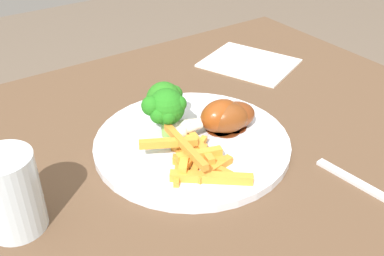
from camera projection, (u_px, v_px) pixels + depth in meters
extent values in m
cube|color=brown|center=(223.00, 168.00, 0.65)|extent=(0.91, 0.83, 0.03)
cylinder|color=#443122|center=(252.00, 156.00, 1.28)|extent=(0.06, 0.06, 0.69)
cylinder|color=silver|center=(192.00, 143.00, 0.67)|extent=(0.29, 0.29, 0.01)
cylinder|color=#7DB54B|center=(167.00, 127.00, 0.67)|extent=(0.02, 0.02, 0.03)
sphere|color=#23791B|center=(167.00, 107.00, 0.65)|extent=(0.05, 0.05, 0.05)
sphere|color=#23791B|center=(151.00, 106.00, 0.64)|extent=(0.03, 0.03, 0.03)
sphere|color=#23791B|center=(155.00, 104.00, 0.64)|extent=(0.02, 0.02, 0.02)
sphere|color=#23791B|center=(168.00, 115.00, 0.64)|extent=(0.03, 0.03, 0.03)
sphere|color=#23791B|center=(178.00, 104.00, 0.64)|extent=(0.02, 0.02, 0.02)
sphere|color=#23791B|center=(159.00, 102.00, 0.66)|extent=(0.02, 0.02, 0.02)
sphere|color=#23791B|center=(159.00, 115.00, 0.64)|extent=(0.03, 0.03, 0.03)
cylinder|color=#7CAB5E|center=(165.00, 117.00, 0.70)|extent=(0.02, 0.02, 0.02)
sphere|color=#287A1D|center=(164.00, 99.00, 0.68)|extent=(0.05, 0.05, 0.05)
sphere|color=#287A1D|center=(169.00, 96.00, 0.70)|extent=(0.02, 0.02, 0.02)
sphere|color=#287A1D|center=(163.00, 97.00, 0.70)|extent=(0.02, 0.02, 0.02)
sphere|color=#287A1D|center=(176.00, 93.00, 0.68)|extent=(0.02, 0.02, 0.02)
sphere|color=#287A1D|center=(162.00, 105.00, 0.67)|extent=(0.02, 0.02, 0.02)
sphere|color=#287A1D|center=(174.00, 94.00, 0.69)|extent=(0.03, 0.03, 0.03)
cube|color=orange|center=(197.00, 160.00, 0.62)|extent=(0.06, 0.05, 0.01)
cube|color=orange|center=(185.00, 146.00, 0.60)|extent=(0.02, 0.11, 0.01)
cube|color=#F99B33|center=(194.00, 154.00, 0.62)|extent=(0.07, 0.05, 0.01)
cube|color=#F99A33|center=(186.00, 154.00, 0.61)|extent=(0.06, 0.07, 0.01)
cube|color=orange|center=(178.00, 163.00, 0.61)|extent=(0.06, 0.08, 0.01)
cube|color=orange|center=(214.00, 169.00, 0.60)|extent=(0.06, 0.02, 0.01)
cube|color=orange|center=(168.00, 143.00, 0.62)|extent=(0.07, 0.05, 0.01)
cube|color=orange|center=(200.00, 155.00, 0.61)|extent=(0.06, 0.03, 0.01)
cube|color=orange|center=(187.00, 147.00, 0.64)|extent=(0.06, 0.09, 0.01)
cube|color=orange|center=(199.00, 159.00, 0.62)|extent=(0.04, 0.10, 0.01)
cube|color=orange|center=(211.00, 178.00, 0.58)|extent=(0.09, 0.08, 0.01)
cube|color=orange|center=(202.00, 148.00, 0.62)|extent=(0.02, 0.07, 0.01)
cube|color=orange|center=(198.00, 159.00, 0.62)|extent=(0.06, 0.05, 0.01)
cylinder|color=#53220D|center=(226.00, 130.00, 0.69)|extent=(0.04, 0.04, 0.00)
ellipsoid|color=brown|center=(226.00, 118.00, 0.67)|extent=(0.08, 0.07, 0.05)
cylinder|color=beige|center=(187.00, 123.00, 0.67)|extent=(0.04, 0.03, 0.01)
sphere|color=silver|center=(173.00, 125.00, 0.66)|extent=(0.02, 0.02, 0.02)
cylinder|color=#54200D|center=(233.00, 127.00, 0.69)|extent=(0.04, 0.04, 0.00)
ellipsoid|color=brown|center=(234.00, 116.00, 0.68)|extent=(0.07, 0.06, 0.04)
cylinder|color=beige|center=(199.00, 123.00, 0.67)|extent=(0.04, 0.02, 0.01)
sphere|color=silver|center=(185.00, 126.00, 0.66)|extent=(0.02, 0.02, 0.02)
cylinder|color=#61240B|center=(220.00, 129.00, 0.69)|extent=(0.04, 0.04, 0.00)
ellipsoid|color=#8B3C13|center=(220.00, 116.00, 0.68)|extent=(0.07, 0.05, 0.05)
cylinder|color=beige|center=(191.00, 128.00, 0.65)|extent=(0.03, 0.01, 0.01)
sphere|color=silver|center=(181.00, 132.00, 0.64)|extent=(0.02, 0.02, 0.02)
cube|color=silver|center=(381.00, 196.00, 0.58)|extent=(0.03, 0.19, 0.00)
cylinder|color=silver|center=(10.00, 193.00, 0.51)|extent=(0.07, 0.07, 0.10)
cube|color=white|center=(249.00, 63.00, 0.91)|extent=(0.19, 0.21, 0.00)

